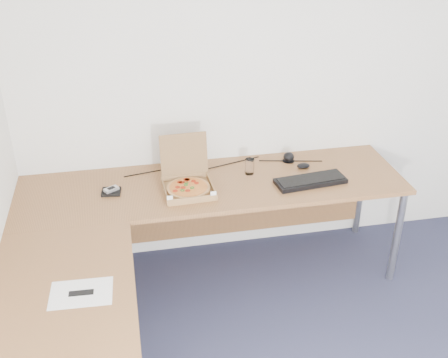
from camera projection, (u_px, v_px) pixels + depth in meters
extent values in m
cube|color=#915E34|center=(213.00, 185.00, 3.55)|extent=(2.50, 0.70, 0.03)
cube|color=#915E34|center=(59.00, 322.00, 2.45)|extent=(0.70, 1.50, 0.03)
cylinder|color=gray|center=(360.00, 193.00, 4.19)|extent=(0.05, 0.05, 0.70)
cube|color=#9A7043|center=(189.00, 191.00, 3.45)|extent=(0.31, 0.31, 0.01)
cube|color=#9A7043|center=(184.00, 157.00, 3.52)|extent=(0.31, 0.06, 0.30)
cylinder|color=tan|center=(188.00, 189.00, 3.44)|extent=(0.28, 0.28, 0.02)
cylinder|color=#AE2618|center=(188.00, 187.00, 3.43)|extent=(0.24, 0.24, 0.00)
cylinder|color=silver|center=(250.00, 166.00, 3.64)|extent=(0.06, 0.06, 0.11)
cube|color=black|center=(310.00, 181.00, 3.54)|extent=(0.47, 0.21, 0.03)
ellipsoid|color=black|center=(303.00, 166.00, 3.72)|extent=(0.09, 0.06, 0.03)
cube|color=black|center=(111.00, 192.00, 3.43)|extent=(0.13, 0.11, 0.02)
cube|color=#B2B5BA|center=(111.00, 189.00, 3.42)|extent=(0.10, 0.09, 0.02)
cube|color=white|center=(81.00, 293.00, 2.60)|extent=(0.30, 0.22, 0.00)
ellipsoid|color=black|center=(289.00, 156.00, 3.81)|extent=(0.08, 0.08, 0.07)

